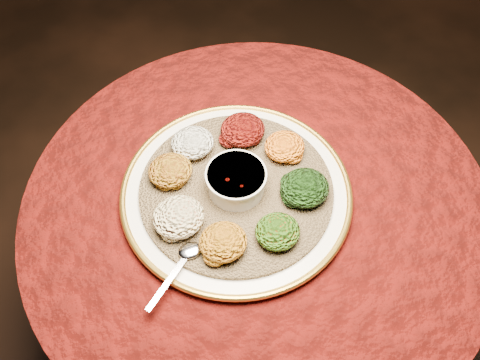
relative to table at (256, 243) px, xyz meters
name	(u,v)px	position (x,y,z in m)	size (l,w,h in m)	color
table	(256,243)	(0.00, 0.00, 0.00)	(0.96, 0.96, 0.73)	black
platter	(236,193)	(-0.04, 0.03, 0.19)	(0.52, 0.52, 0.02)	silver
injera	(236,190)	(-0.04, 0.03, 0.20)	(0.39, 0.39, 0.01)	olive
stew_bowl	(236,180)	(-0.04, 0.03, 0.24)	(0.12, 0.12, 0.05)	silver
spoon	(187,255)	(-0.18, -0.08, 0.21)	(0.13, 0.10, 0.01)	silver
portion_ayib	(192,143)	(-0.08, 0.15, 0.23)	(0.09, 0.09, 0.04)	silver
portion_kitfo	(243,130)	(0.03, 0.15, 0.23)	(0.10, 0.09, 0.05)	black
portion_tikil	(285,146)	(0.09, 0.07, 0.23)	(0.08, 0.08, 0.04)	#C78510
portion_gomen	(305,188)	(0.08, -0.04, 0.23)	(0.10, 0.09, 0.05)	black
portion_mixveg	(278,232)	(-0.01, -0.10, 0.23)	(0.08, 0.08, 0.04)	maroon
portion_kik	(223,242)	(-0.11, -0.09, 0.23)	(0.09, 0.09, 0.04)	#AE600F
portion_timatim	(179,217)	(-0.17, -0.01, 0.23)	(0.10, 0.09, 0.05)	maroon
portion_shiro	(170,171)	(-0.15, 0.10, 0.23)	(0.09, 0.08, 0.04)	#946511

